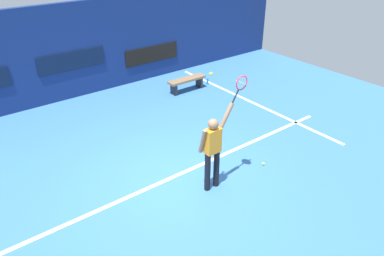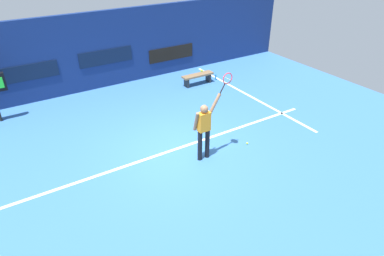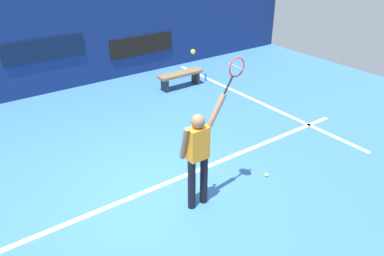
% 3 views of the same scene
% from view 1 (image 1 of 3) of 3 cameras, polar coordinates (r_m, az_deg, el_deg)
% --- Properties ---
extents(ground_plane, '(18.00, 18.00, 0.00)m').
position_cam_1_polar(ground_plane, '(8.53, -2.31, -7.76)').
color(ground_plane, '#3870B2').
extents(back_wall, '(18.00, 0.20, 3.05)m').
position_cam_1_polar(back_wall, '(12.66, -18.40, 11.05)').
color(back_wall, navy).
rests_on(back_wall, ground_plane).
extents(sponsor_banner_center, '(2.20, 0.03, 0.60)m').
position_cam_1_polar(sponsor_banner_center, '(12.63, -18.02, 9.81)').
color(sponsor_banner_center, '#0C1933').
extents(sponsor_banner_starboard, '(2.20, 0.03, 0.60)m').
position_cam_1_polar(sponsor_banner_starboard, '(13.95, -6.17, 11.24)').
color(sponsor_banner_starboard, black).
extents(court_baseline, '(10.00, 0.10, 0.01)m').
position_cam_1_polar(court_baseline, '(8.58, -2.64, -7.46)').
color(court_baseline, white).
rests_on(court_baseline, ground_plane).
extents(court_sideline, '(0.10, 7.00, 0.01)m').
position_cam_1_polar(court_sideline, '(12.33, 8.78, 4.14)').
color(court_sideline, white).
rests_on(court_sideline, ground_plane).
extents(tennis_player, '(0.78, 0.31, 1.93)m').
position_cam_1_polar(tennis_player, '(7.71, 3.21, -3.12)').
color(tennis_player, black).
rests_on(tennis_player, ground_plane).
extents(tennis_racket, '(0.46, 0.27, 0.61)m').
position_cam_1_polar(tennis_racket, '(7.57, 7.56, 6.68)').
color(tennis_racket, black).
extents(tennis_ball, '(0.07, 0.07, 0.07)m').
position_cam_1_polar(tennis_ball, '(6.87, 2.95, 8.33)').
color(tennis_ball, '#CCE033').
extents(court_bench, '(1.40, 0.36, 0.45)m').
position_cam_1_polar(court_bench, '(12.87, -0.81, 7.19)').
color(court_bench, olive).
rests_on(court_bench, ground_plane).
extents(water_bottle, '(0.07, 0.07, 0.24)m').
position_cam_1_polar(water_bottle, '(13.49, 2.40, 7.21)').
color(water_bottle, '#338CD8').
rests_on(water_bottle, ground_plane).
extents(spare_ball, '(0.07, 0.07, 0.07)m').
position_cam_1_polar(spare_ball, '(9.10, 10.92, -5.44)').
color(spare_ball, '#CCE033').
rests_on(spare_ball, ground_plane).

